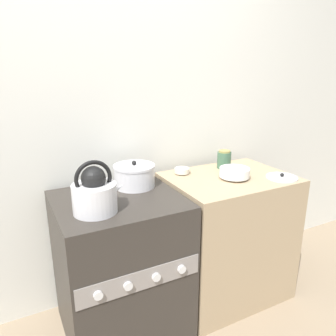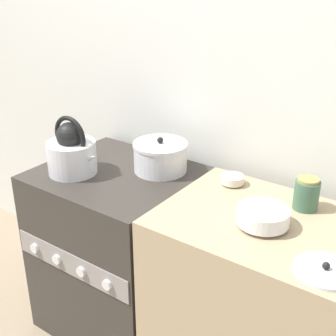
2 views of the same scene
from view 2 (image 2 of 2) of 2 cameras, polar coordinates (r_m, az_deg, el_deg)
The scene contains 9 objects.
wall_back at distance 2.26m, azimuth -0.44°, elevation 12.29°, with size 7.00×0.06×2.50m.
stove at distance 2.32m, azimuth -5.97°, elevation -9.93°, with size 0.68×0.64×0.84m.
counter at distance 1.99m, azimuth 10.90°, elevation -16.92°, with size 0.78×0.59×0.85m.
kettle at distance 2.11m, azimuth -11.64°, elevation 1.91°, with size 0.27×0.22×0.27m.
cooking_pot at distance 2.10m, azimuth -0.94°, elevation 1.39°, with size 0.25×0.25×0.16m.
enamel_bowl at distance 1.69m, azimuth 11.52°, elevation -5.78°, with size 0.19×0.19×0.07m.
small_ceramic_bowl at distance 1.97m, azimuth 7.87°, elevation -1.38°, with size 0.10×0.10×0.04m.
storage_jar at distance 1.83m, azimuth 16.53°, elevation -3.05°, with size 0.09×0.09×0.12m.
loose_pot_lid at distance 1.53m, azimuth 18.64°, elevation -11.72°, with size 0.19×0.19×0.03m.
Camera 2 is at (1.31, -1.10, 1.73)m, focal length 50.00 mm.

